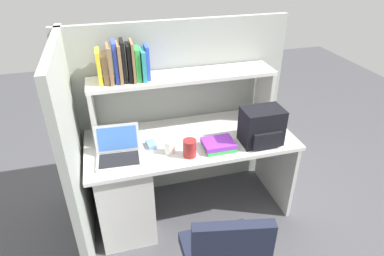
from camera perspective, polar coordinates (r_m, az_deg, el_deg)
The scene contains 12 objects.
ground_plane at distance 3.01m, azimuth -0.26°, elevation -13.62°, with size 8.00×8.00×0.00m, color #4C4C51.
desk at distance 2.69m, azimuth -8.40°, elevation -8.81°, with size 1.60×0.70×0.73m.
cubicle_partition_rear at distance 2.85m, azimuth -2.28°, elevation 2.92°, with size 1.84×0.05×1.55m, color #939991.
cubicle_partition_left at distance 2.45m, azimuth -19.64°, elevation -4.18°, with size 0.05×1.06×1.55m, color #939991.
overhead_hutch at distance 2.56m, azimuth -1.49°, elevation 7.22°, with size 1.44×0.28×0.45m.
reference_books_on_shelf at distance 2.42m, azimuth -11.88°, elevation 10.88°, with size 0.36×0.19×0.29m.
laptop at distance 2.37m, azimuth -12.60°, elevation -4.04°, with size 0.33×0.28×0.22m.
backpack at distance 2.49m, azimuth 12.02°, elevation 0.21°, with size 0.30×0.23×0.28m.
computer_mouse at distance 2.47m, azimuth -7.10°, elevation -2.84°, with size 0.06×0.10×0.03m, color #7299C6.
paper_cup at distance 2.37m, azimuth -3.88°, elevation -3.30°, with size 0.08×0.08×0.10m, color white.
snack_canister at distance 2.33m, azimuth -0.40°, elevation -3.52°, with size 0.10×0.10×0.13m, color maroon.
desk_book_stack at distance 2.43m, azimuth 4.64°, elevation -2.91°, with size 0.23×0.19×0.06m.
Camera 1 is at (-0.56, -2.09, 2.09)m, focal length 30.78 mm.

